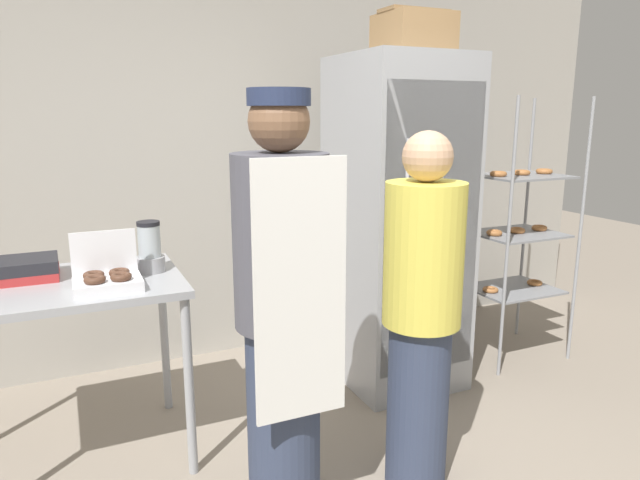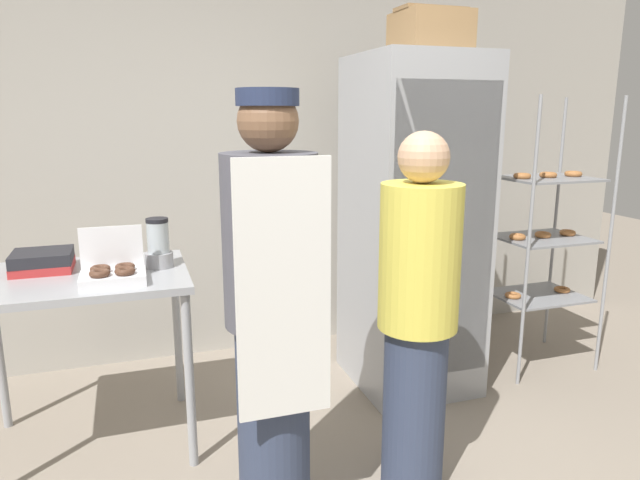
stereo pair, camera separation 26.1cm
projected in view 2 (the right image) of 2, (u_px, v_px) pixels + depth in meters
The scene contains 10 objects.
back_wall at pixel (235, 132), 3.89m from camera, with size 6.40×0.12×3.08m, color #ADA89E.
refrigerator at pixel (412, 226), 3.44m from camera, with size 0.68×0.78×2.00m.
baking_rack at pixel (543, 235), 3.73m from camera, with size 0.64×0.52×1.77m.
prep_counter at pixel (82, 296), 2.77m from camera, with size 1.00×0.75×0.91m.
donut_box at pixel (113, 273), 2.60m from camera, with size 0.29×0.21×0.25m.
blender_pitcher at pixel (158, 246), 2.86m from camera, with size 0.14×0.14×0.25m.
binder_stack at pixel (43, 261), 2.80m from camera, with size 0.28×0.26×0.10m.
cardboard_storage_box at pixel (430, 31), 3.17m from camera, with size 0.38×0.36×0.24m.
person_baker at pixel (272, 308), 2.26m from camera, with size 0.37×0.39×1.76m.
person_customer at pixel (417, 318), 2.43m from camera, with size 0.34×0.34×1.60m.
Camera 2 is at (-0.71, -1.58, 1.67)m, focal length 32.00 mm.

